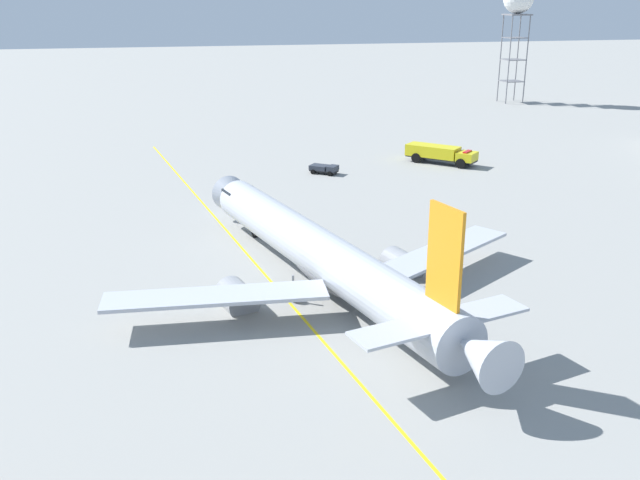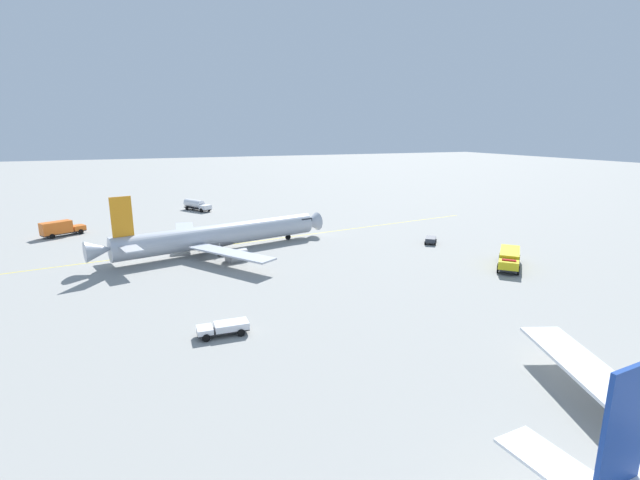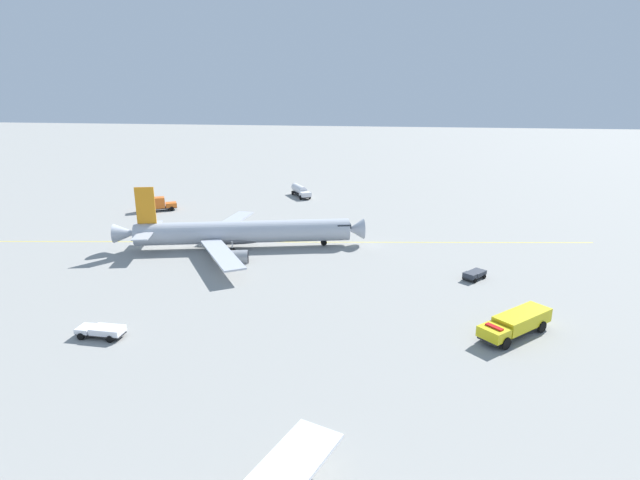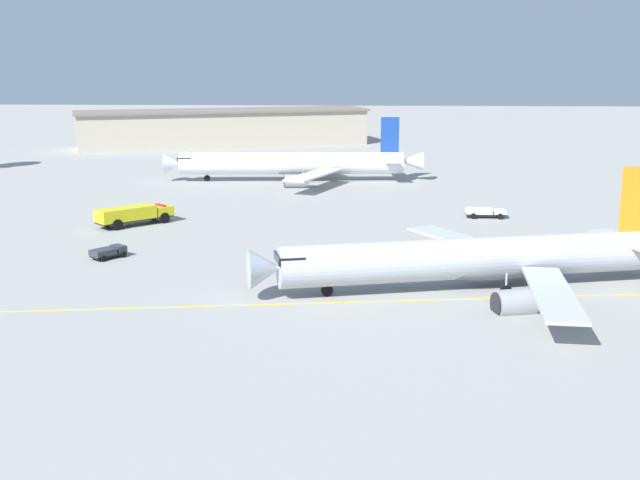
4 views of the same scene
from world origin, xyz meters
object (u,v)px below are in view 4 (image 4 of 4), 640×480
Objects in this scene: pushback_tug_truck at (485,212)px; airliner_main at (479,260)px; airliner_secondary at (295,164)px; fire_tender_truck at (133,214)px; baggage_truck_truck at (108,252)px.

airliner_main is at bearing -97.69° from pushback_tug_truck.
airliner_secondary reaches higher than airliner_main.
fire_tender_truck is (27.11, 40.74, -1.15)m from airliner_main.
baggage_truck_truck is (9.49, 38.54, -1.97)m from airliner_main.
pushback_tug_truck is (34.80, -5.56, -1.88)m from airliner_main.
pushback_tug_truck is at bearing -113.27° from airliner_main.
pushback_tug_truck is 50.84m from baggage_truck_truck.
baggage_truck_truck is 0.44× the size of fire_tender_truck.
airliner_main is at bearing 104.48° from airliner_secondary.
pushback_tug_truck is 1.33× the size of baggage_truck_truck.
airliner_secondary is (67.09, 23.08, 0.27)m from airliner_main.
airliner_secondary reaches higher than fire_tender_truck.
airliner_main is 10.56× the size of baggage_truck_truck.
airliner_main is 35.29m from pushback_tug_truck.
baggage_truck_truck is at bearing 70.48° from airliner_secondary.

